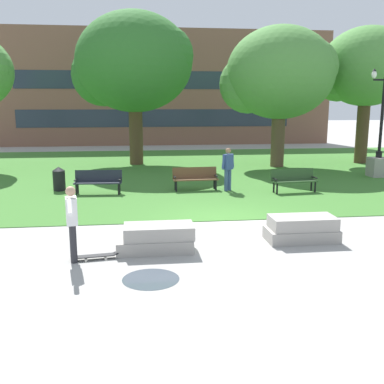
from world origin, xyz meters
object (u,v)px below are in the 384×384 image
object	(u,v)px
trash_bin	(59,179)
park_bench_near_left	(98,180)
lamp_post_center	(379,155)
park_bench_near_right	(195,177)
person_bystander_near_lawn	(228,167)
concrete_block_left	(302,229)
park_bench_far_left	(294,179)
skateboard	(96,256)
person_skateboarder	(72,219)
concrete_block_center	(157,238)

from	to	relation	value
trash_bin	park_bench_near_left	bearing A→B (deg)	-26.84
lamp_post_center	trash_bin	size ratio (longest dim) A/B	5.17
park_bench_near_right	person_bystander_near_lawn	world-z (taller)	person_bystander_near_lawn
concrete_block_left	park_bench_far_left	distance (m)	6.38
park_bench_far_left	skateboard	bearing A→B (deg)	-135.81
park_bench_near_right	trash_bin	xyz separation A→B (m)	(-5.42, 0.50, -0.04)
park_bench_near_left	lamp_post_center	bearing A→B (deg)	11.11
person_skateboarder	trash_bin	bearing A→B (deg)	101.31
concrete_block_left	lamp_post_center	distance (m)	11.67
skateboard	park_bench_near_right	size ratio (longest dim) A/B	0.57
concrete_block_left	person_bystander_near_lawn	world-z (taller)	person_bystander_near_lawn
skateboard	park_bench_near_left	xyz separation A→B (m)	(-0.53, 7.46, 0.45)
person_skateboarder	park_bench_far_left	size ratio (longest dim) A/B	0.93
concrete_block_center	lamp_post_center	world-z (taller)	lamp_post_center
park_bench_near_left	lamp_post_center	world-z (taller)	lamp_post_center
concrete_block_left	trash_bin	xyz separation A→B (m)	(-7.28, 7.48, 0.20)
lamp_post_center	person_bystander_near_lawn	bearing A→B (deg)	-161.85
person_skateboarder	concrete_block_left	bearing A→B (deg)	8.51
lamp_post_center	park_bench_near_left	bearing A→B (deg)	-168.89
concrete_block_left	person_skateboarder	bearing A→B (deg)	-171.49
skateboard	park_bench_far_left	world-z (taller)	park_bench_far_left
person_skateboarder	trash_bin	world-z (taller)	person_skateboarder
trash_bin	person_skateboarder	bearing A→B (deg)	-78.69
trash_bin	person_bystander_near_lawn	bearing A→B (deg)	-7.14
trash_bin	lamp_post_center	bearing A→B (deg)	6.74
concrete_block_center	person_bystander_near_lawn	size ratio (longest dim) A/B	1.07
skateboard	park_bench_near_right	distance (m)	8.44
skateboard	park_bench_near_right	bearing A→B (deg)	67.13
park_bench_near_left	park_bench_near_right	xyz separation A→B (m)	(3.81, 0.31, 0.00)
concrete_block_center	lamp_post_center	xyz separation A→B (m)	(10.90, 9.54, 0.72)
skateboard	person_bystander_near_lawn	xyz separation A→B (m)	(4.55, 7.43, 0.90)
park_bench_far_left	concrete_block_center	bearing A→B (deg)	-131.38
person_skateboarder	lamp_post_center	size ratio (longest dim) A/B	0.34
concrete_block_center	skateboard	xyz separation A→B (m)	(-1.40, -0.44, -0.22)
park_bench_near_right	lamp_post_center	distance (m)	9.31
concrete_block_left	lamp_post_center	size ratio (longest dim) A/B	0.36
skateboard	lamp_post_center	bearing A→B (deg)	39.03
skateboard	person_bystander_near_lawn	world-z (taller)	person_bystander_near_lawn
park_bench_near_right	trash_bin	distance (m)	5.44
concrete_block_center	person_bystander_near_lawn	world-z (taller)	person_bystander_near_lawn
park_bench_far_left	lamp_post_center	world-z (taller)	lamp_post_center
concrete_block_center	person_skateboarder	distance (m)	2.05
person_skateboarder	skateboard	distance (m)	1.01
park_bench_far_left	person_bystander_near_lawn	distance (m)	2.62
concrete_block_center	park_bench_near_left	world-z (taller)	park_bench_near_left
concrete_block_center	park_bench_near_right	bearing A→B (deg)	75.66
park_bench_far_left	trash_bin	distance (m)	9.31
trash_bin	person_bystander_near_lawn	xyz separation A→B (m)	(6.68, -0.84, 0.48)
concrete_block_center	park_bench_near_right	world-z (taller)	park_bench_near_right
concrete_block_left	person_bystander_near_lawn	bearing A→B (deg)	95.13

